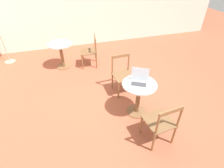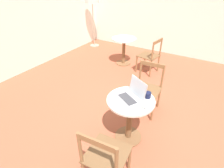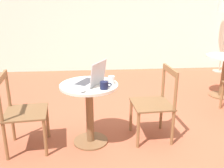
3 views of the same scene
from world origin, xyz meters
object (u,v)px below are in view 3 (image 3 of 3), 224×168
Objects in this scene: chair_near_right at (155,104)px; mug at (104,85)px; laptop at (91,79)px; cafe_table_near at (89,102)px; drinking_glass at (111,80)px; chair_near_left at (22,112)px; mouse at (82,90)px.

mug is at bearing -160.60° from chair_near_right.
mug is (0.14, -0.18, -0.01)m from laptop.
mug is at bearing -46.78° from cafe_table_near.
drinking_glass is (0.25, -0.01, 0.26)m from cafe_table_near.
chair_near_left is 7.16× the size of mug.
chair_near_left reaches higher than mug.
cafe_table_near is 0.33m from mouse.
mouse is at bearing -144.56° from drinking_glass.
laptop is (-0.75, -0.04, 0.33)m from chair_near_right.
laptop is 4.72× the size of drinking_glass.
cafe_table_near is 0.75m from chair_near_left.
mug is (0.23, 0.06, 0.02)m from mouse.
chair_near_right is 8.79× the size of mouse.
drinking_glass is (0.99, 0.06, 0.32)m from chair_near_left.
mug is at bearing 15.87° from mouse.
cafe_table_near is 0.78m from chair_near_right.
mouse is (-0.84, -0.28, 0.30)m from chair_near_right.
cafe_table_near is 7.25× the size of mouse.
cafe_table_near is at bearing -167.55° from laptop.
chair_near_left is at bearing -174.58° from cafe_table_near.
mouse is at bearing -109.97° from laptop.
chair_near_left is 1.04m from drinking_glass.
laptop reaches higher than drinking_glass.
cafe_table_near is at bearing 133.22° from mug.
mouse is at bearing -13.80° from chair_near_left.
chair_near_right reaches higher than drinking_glass.
mug is (0.16, -0.17, 0.25)m from cafe_table_near.
chair_near_right is at bearing 2.97° from laptop.
mug is at bearing -52.08° from laptop.
chair_near_left reaches higher than mouse.
chair_near_left is at bearing -175.68° from chair_near_right.
laptop is 3.46× the size of mug.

